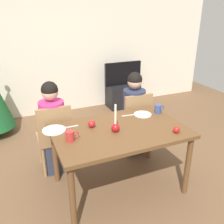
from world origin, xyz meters
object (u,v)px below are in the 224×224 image
Objects in this scene: plate_left at (54,130)px; apple_near_candle at (92,124)px; chair_right at (135,120)px; person_right_child at (134,115)px; tv at (123,73)px; tv_stand at (123,95)px; candle_centerpiece at (115,126)px; mug_right at (158,109)px; plate_right at (143,114)px; mug_left at (70,136)px; apple_by_left_plate at (177,130)px; chair_left at (55,134)px; dining_table at (119,136)px; person_left_child at (54,129)px.

apple_near_candle is at bearing -11.65° from plate_left.
apple_near_candle is at bearing -149.94° from chair_right.
tv is at bearing 69.12° from person_right_child.
tv_stand is 2.78m from plate_left.
candle_centerpiece is 3.81× the size of apple_near_candle.
mug_right is at bearing 3.44° from apple_near_candle.
apple_near_candle is at bearing -173.79° from plate_right.
chair_right is 1.27m from mug_left.
plate_left is at bearing 154.49° from apple_by_left_plate.
person_right_child is at bearing 1.68° from chair_left.
person_right_child reaches higher than chair_left.
apple_by_left_plate is at bearing -31.64° from apple_near_candle.
dining_table is 0.33m from apple_near_candle.
chair_left is 11.40× the size of apple_near_candle.
chair_left reaches higher than mug_left.
person_right_child is 3.90× the size of candle_centerpiece.
candle_centerpiece is at bearing -50.61° from chair_left.
chair_left reaches higher than dining_table.
chair_right is at bearing 30.06° from apple_near_candle.
chair_left is 1.00× the size of chair_right.
apple_near_candle is (-0.77, -0.45, 0.28)m from chair_right.
chair_left reaches higher than mug_right.
dining_table is 1.56× the size of chair_right.
chair_left is 3.70× the size of plate_left.
apple_by_left_plate is at bearing -103.91° from tv_stand.
chair_right is 12.73× the size of apple_by_left_plate.
person_left_child is 5.61× the size of plate_right.
person_right_child is 4.81× the size of plate_left.
dining_table is at bearing 28.17° from candle_centerpiece.
person_left_child reaches higher than plate_left.
tv_stand is at bearing 62.56° from candle_centerpiece.
apple_near_candle reaches higher than plate_right.
chair_right is 1.14× the size of tv.
mug_right is at bearing -5.77° from plate_right.
chair_left is at bearing 94.42° from mug_left.
chair_left is 2.44m from tv_stand.
dining_table is at bearing -47.36° from person_left_child.
chair_left is at bearing 126.77° from apple_near_candle.
plate_left is at bearing -162.49° from chair_right.
person_right_child is (1.10, 0.00, 0.00)m from person_left_child.
tv_stand is at bearing 54.17° from mug_left.
chair_left is 0.62m from apple_near_candle.
dining_table is 0.67m from mug_right.
person_left_child is at bearing 124.86° from apple_near_candle.
apple_by_left_plate is (-0.65, -2.61, 0.55)m from tv_stand.
mug_left is (-1.69, -2.34, 0.09)m from tv.
dining_table is at bearing -150.65° from plate_right.
chair_left is 12.73× the size of apple_by_left_plate.
plate_right is at bearing 99.05° from apple_by_left_plate.
tv is 2.63× the size of candle_centerpiece.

